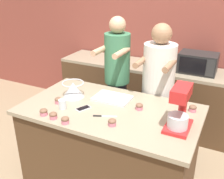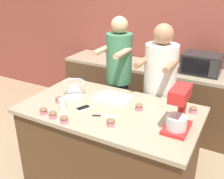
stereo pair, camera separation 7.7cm
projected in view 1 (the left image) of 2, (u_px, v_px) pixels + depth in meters
The scene contains 19 objects.
back_wall at pixel (164, 31), 3.81m from camera, with size 10.00×0.06×2.70m.
island_counter at pixel (110, 147), 2.72m from camera, with size 1.72×0.97×0.91m.
back_counter at pixel (153, 96), 3.87m from camera, with size 2.80×0.60×0.92m.
person_left at pixel (117, 82), 3.20m from camera, with size 0.32×0.49×1.69m.
person_right at pixel (157, 93), 3.00m from camera, with size 0.37×0.52×1.65m.
stand_mixer at pixel (180, 110), 2.14m from camera, with size 0.20×0.30×0.38m.
mixing_bowl at pixel (73, 89), 2.75m from camera, with size 0.23×0.23×0.16m.
baking_tray at pixel (112, 98), 2.72m from camera, with size 0.38×0.26×0.04m.
microwave_oven at pixel (198, 63), 3.40m from camera, with size 0.48×0.33×0.26m.
cell_phone at pixel (83, 108), 2.53m from camera, with size 0.12×0.16×0.01m.
drinking_glass at pixel (62, 104), 2.52m from camera, with size 0.07×0.07×0.09m.
knife at pixel (103, 116), 2.39m from camera, with size 0.21×0.10×0.01m.
cupcake_0 at pixel (44, 112), 2.40m from camera, with size 0.07×0.07×0.07m.
cupcake_1 at pixel (58, 100), 2.63m from camera, with size 0.07×0.07×0.07m.
cupcake_2 at pixel (65, 120), 2.27m from camera, with size 0.07×0.07×0.07m.
cupcake_3 at pixel (53, 115), 2.34m from camera, with size 0.07×0.07×0.07m.
cupcake_4 at pixel (112, 122), 2.24m from camera, with size 0.07×0.07×0.07m.
cupcake_5 at pixel (193, 108), 2.47m from camera, with size 0.07×0.07×0.07m.
cupcake_6 at pixel (139, 106), 2.50m from camera, with size 0.07×0.07×0.07m.
Camera 1 is at (1.02, -2.01, 2.10)m, focal length 42.00 mm.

